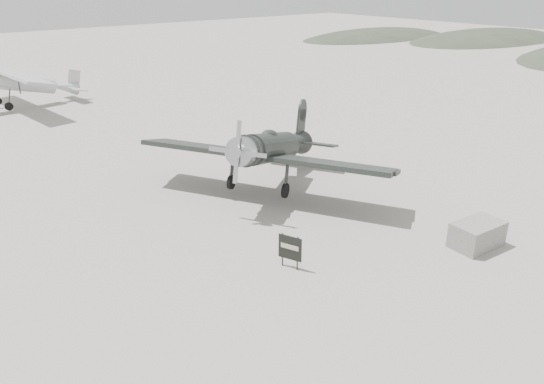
{
  "coord_description": "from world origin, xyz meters",
  "views": [
    {
      "loc": [
        -12.88,
        -13.18,
        8.82
      ],
      "look_at": [
        -1.8,
        0.5,
        1.5
      ],
      "focal_mm": 35.0,
      "sensor_mm": 36.0,
      "label": 1
    }
  ],
  "objects_px": {
    "equipment_block": "(477,234)",
    "sign_board": "(290,248)",
    "lowwing_monoplane": "(273,148)",
    "highwing_monoplane": "(21,80)"
  },
  "relations": [
    {
      "from": "lowwing_monoplane",
      "to": "sign_board",
      "type": "distance_m",
      "value": 6.97
    },
    {
      "from": "lowwing_monoplane",
      "to": "sign_board",
      "type": "relative_size",
      "value": 8.84
    },
    {
      "from": "equipment_block",
      "to": "sign_board",
      "type": "relative_size",
      "value": 1.52
    },
    {
      "from": "highwing_monoplane",
      "to": "sign_board",
      "type": "bearing_deg",
      "value": -94.5
    },
    {
      "from": "lowwing_monoplane",
      "to": "highwing_monoplane",
      "type": "distance_m",
      "value": 23.04
    },
    {
      "from": "equipment_block",
      "to": "sign_board",
      "type": "distance_m",
      "value": 6.68
    },
    {
      "from": "lowwing_monoplane",
      "to": "sign_board",
      "type": "height_order",
      "value": "lowwing_monoplane"
    },
    {
      "from": "lowwing_monoplane",
      "to": "equipment_block",
      "type": "height_order",
      "value": "lowwing_monoplane"
    },
    {
      "from": "highwing_monoplane",
      "to": "equipment_block",
      "type": "height_order",
      "value": "highwing_monoplane"
    },
    {
      "from": "highwing_monoplane",
      "to": "equipment_block",
      "type": "bearing_deg",
      "value": -83.73
    }
  ]
}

